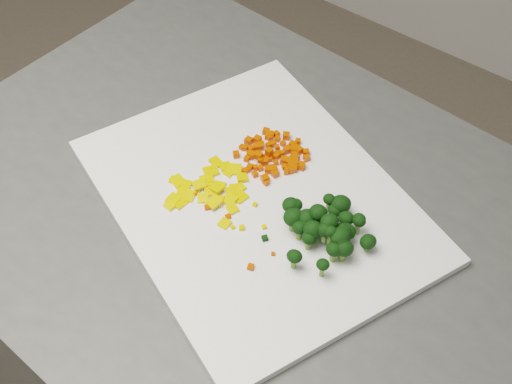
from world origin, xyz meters
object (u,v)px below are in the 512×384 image
Objects in this scene: pepper_pile at (210,191)px; cutting_board at (256,200)px; counter_block at (258,369)px; carrot_pile at (271,151)px; broccoli_pile at (324,227)px.

cutting_board is at bearing 33.70° from pepper_pile.
counter_block is 9.56× the size of carrot_pile.
cutting_board is 0.08m from carrot_pile.
cutting_board is 0.12m from broccoli_pile.
pepper_pile is (-0.05, -0.03, 0.01)m from cutting_board.
pepper_pile reaches higher than cutting_board.
carrot_pile is at bearing 110.96° from cutting_board.
cutting_board is 0.06m from pepper_pile.
cutting_board is 3.75× the size of broccoli_pile.
carrot_pile is at bearing 151.34° from broccoli_pile.
counter_block is 0.50m from broccoli_pile.
pepper_pile is at bearing -103.18° from carrot_pile.
cutting_board reaches higher than counter_block.
counter_block is 8.24× the size of pepper_pile.
counter_block is 0.48m from pepper_pile.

